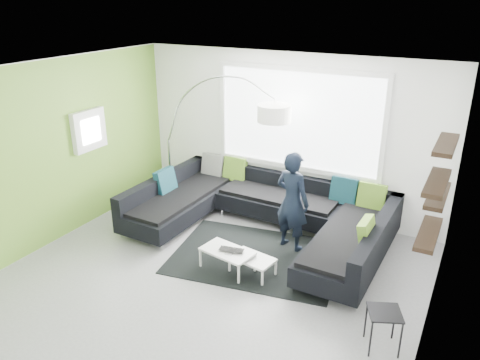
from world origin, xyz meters
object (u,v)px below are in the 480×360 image
arc_lamp (168,140)px  laptop (230,252)px  coffee_table (240,262)px  person (292,201)px  sectional_sofa (259,216)px  side_table (383,330)px

arc_lamp → laptop: size_ratio=6.39×
coffee_table → person: 1.22m
person → laptop: (-0.48, -1.05, -0.45)m
sectional_sofa → coffee_table: 1.08m
arc_lamp → side_table: (4.33, -2.05, -0.99)m
arc_lamp → laptop: (2.12, -1.52, -0.91)m
sectional_sofa → person: size_ratio=2.56×
sectional_sofa → arc_lamp: bearing=169.6°
arc_lamp → laptop: bearing=-35.3°
arc_lamp → laptop: 2.76m
arc_lamp → side_table: arc_lamp is taller
sectional_sofa → side_table: 2.84m
person → laptop: bearing=79.8°
person → coffee_table: bearing=83.8°
coffee_table → arc_lamp: size_ratio=0.39×
side_table → coffee_table: bearing=164.1°
side_table → person: person is taller
coffee_table → arc_lamp: (-2.23, 1.45, 1.08)m
coffee_table → laptop: bearing=-138.2°
coffee_table → arc_lamp: 2.87m
person → laptop: 1.24m
person → laptop: person is taller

